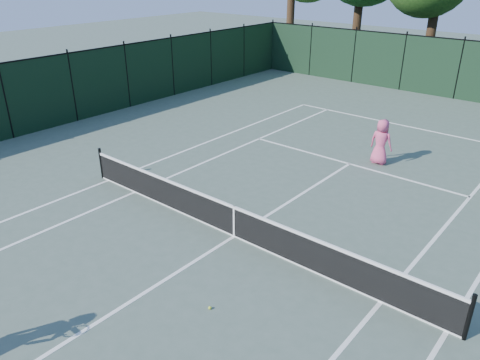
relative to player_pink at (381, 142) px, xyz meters
The scene contains 13 objects.
ground 7.21m from the player_pink, 96.11° to the right, with size 90.00×90.00×0.00m, color #4C5C4F.
sideline_doubles_left 9.51m from the player_pink, 131.26° to the right, with size 0.10×23.77×0.01m, color white.
sideline_doubles_right 8.58m from the player_pink, 56.46° to the right, with size 0.10×23.77×0.01m, color white.
sideline_singles_left 8.67m from the player_pink, 124.40° to the right, with size 0.10×23.77×0.01m, color white.
sideline_singles_right 7.91m from the player_pink, 64.80° to the right, with size 0.10×23.77×0.01m, color white.
baseline_far 4.89m from the player_pink, 99.10° to the left, with size 10.97×0.10×0.01m, color white.
service_line_far 1.33m from the player_pink, 136.54° to the right, with size 8.23×0.10×0.01m, color white.
center_service_line 7.21m from the player_pink, 96.11° to the right, with size 0.10×12.80×0.01m, color white.
tennis_net 7.17m from the player_pink, 96.11° to the right, with size 11.69×0.09×1.06m.
fence_far 10.92m from the player_pink, 94.01° to the left, with size 24.00×0.05×3.00m, color black.
fence_left 14.63m from the player_pink, 150.83° to the right, with size 0.05×36.00×3.00m, color black.
player_pink is the anchor object (origin of this frame).
loose_ball_midcourt 9.68m from the player_pink, 85.83° to the right, with size 0.07×0.07×0.07m, color #BED92C.
Camera 1 is at (6.88, -8.02, 6.56)m, focal length 35.00 mm.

